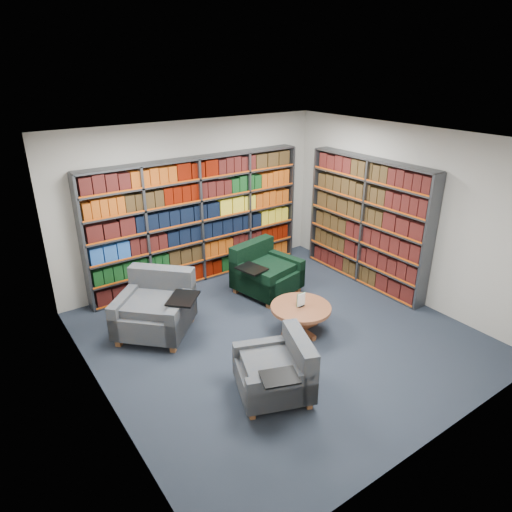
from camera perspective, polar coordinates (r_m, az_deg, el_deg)
room_shell at (r=6.10m, az=3.23°, el=1.19°), size 5.02×5.02×2.82m
bookshelf_back at (r=8.06m, az=-7.14°, el=4.34°), size 4.00×0.28×2.20m
bookshelf_right at (r=8.15m, az=13.65°, el=4.06°), size 0.28×2.50×2.20m
chair_teal_left at (r=6.85m, az=-12.25°, el=-6.41°), size 1.38×1.38×0.89m
chair_green_right at (r=7.81m, az=0.90°, el=-2.13°), size 1.18×1.09×0.84m
chair_teal_front at (r=5.57m, az=2.99°, el=-14.28°), size 1.06×1.10×0.75m
coffee_table at (r=6.71m, az=5.61°, el=-6.90°), size 0.88×0.88×0.62m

